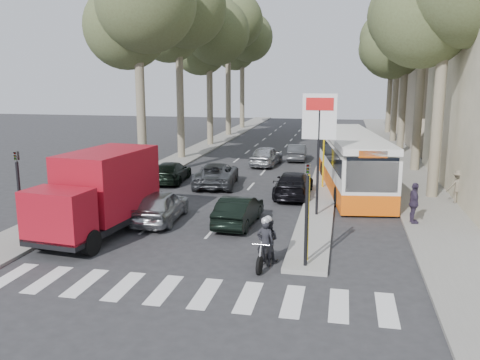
{
  "coord_description": "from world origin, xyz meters",
  "views": [
    {
      "loc": [
        4.35,
        -17.6,
        6.34
      ],
      "look_at": [
        -0.32,
        5.04,
        1.6
      ],
      "focal_mm": 38.0,
      "sensor_mm": 36.0,
      "label": 1
    }
  ],
  "objects_px": {
    "dark_hatchback": "(239,211)",
    "red_truck": "(100,192)",
    "city_bus": "(351,160)",
    "motorcycle": "(267,242)",
    "silver_hatchback": "(160,206)"
  },
  "relations": [
    {
      "from": "dark_hatchback",
      "to": "red_truck",
      "type": "bearing_deg",
      "value": 27.93
    },
    {
      "from": "silver_hatchback",
      "to": "red_truck",
      "type": "xyz_separation_m",
      "value": [
        -1.71,
        -2.24,
        1.05
      ]
    },
    {
      "from": "red_truck",
      "to": "motorcycle",
      "type": "distance_m",
      "value": 7.46
    },
    {
      "from": "city_bus",
      "to": "motorcycle",
      "type": "distance_m",
      "value": 12.99
    },
    {
      "from": "silver_hatchback",
      "to": "motorcycle",
      "type": "xyz_separation_m",
      "value": [
        5.41,
        -4.28,
        0.07
      ]
    },
    {
      "from": "motorcycle",
      "to": "city_bus",
      "type": "bearing_deg",
      "value": 82.36
    },
    {
      "from": "red_truck",
      "to": "city_bus",
      "type": "xyz_separation_m",
      "value": [
        10.01,
        10.59,
        -0.09
      ]
    },
    {
      "from": "dark_hatchback",
      "to": "city_bus",
      "type": "bearing_deg",
      "value": -117.01
    },
    {
      "from": "silver_hatchback",
      "to": "red_truck",
      "type": "relative_size",
      "value": 0.65
    },
    {
      "from": "motorcycle",
      "to": "red_truck",
      "type": "bearing_deg",
      "value": 169.28
    },
    {
      "from": "city_bus",
      "to": "motorcycle",
      "type": "bearing_deg",
      "value": -110.9
    },
    {
      "from": "dark_hatchback",
      "to": "city_bus",
      "type": "xyz_separation_m",
      "value": [
        4.79,
        8.2,
        1.04
      ]
    },
    {
      "from": "red_truck",
      "to": "city_bus",
      "type": "height_order",
      "value": "red_truck"
    },
    {
      "from": "red_truck",
      "to": "dark_hatchback",
      "type": "bearing_deg",
      "value": 31.08
    },
    {
      "from": "city_bus",
      "to": "dark_hatchback",
      "type": "bearing_deg",
      "value": -128.28
    }
  ]
}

